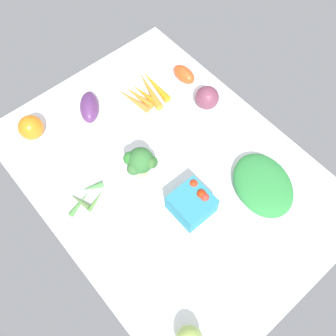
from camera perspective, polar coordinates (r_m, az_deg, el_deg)
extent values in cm
cube|color=white|center=(121.36, 0.00, -0.68)|extent=(104.00, 76.00, 2.00)
cube|color=teal|center=(112.01, 3.50, -5.32)|extent=(10.90, 10.90, 6.93)
sphere|color=red|center=(111.47, 3.79, -2.36)|extent=(2.60, 2.60, 2.60)
sphere|color=red|center=(109.91, 4.89, -3.89)|extent=(2.76, 2.76, 2.76)
sphere|color=red|center=(110.18, 4.72, -4.04)|extent=(2.73, 2.73, 2.73)
sphere|color=red|center=(109.77, 5.48, -4.27)|extent=(2.63, 2.63, 2.63)
sphere|color=brown|center=(132.23, 5.78, 10.26)|extent=(7.98, 7.98, 7.98)
ellipsoid|color=#DB4D1E|center=(140.41, 2.39, 13.62)|extent=(9.33, 5.26, 5.10)
ellipsoid|color=#562C63|center=(132.85, -11.51, 8.78)|extent=(13.63, 11.97, 6.22)
cone|color=#568C41|center=(117.32, -10.52, -4.65)|extent=(4.19, 7.78, 1.38)
cone|color=#4E8F42|center=(117.66, -12.89, -5.13)|extent=(4.44, 8.91, 1.70)
cone|color=#458441|center=(119.06, -11.09, -2.80)|extent=(4.20, 6.77, 1.92)
cone|color=#55793F|center=(118.11, -12.97, -4.70)|extent=(7.93, 3.59, 1.67)
cone|color=orange|center=(138.47, -1.87, 12.03)|extent=(15.31, 4.16, 2.76)
cone|color=orange|center=(137.50, -2.76, 11.50)|extent=(17.79, 7.34, 2.71)
cone|color=orange|center=(136.84, -3.64, 10.89)|extent=(12.15, 3.26, 2.04)
cone|color=orange|center=(135.94, -4.42, 10.47)|extent=(13.30, 4.35, 2.38)
cone|color=orange|center=(135.18, -5.23, 9.99)|extent=(14.31, 4.94, 2.41)
cylinder|color=#A9C97C|center=(118.30, -3.88, -0.17)|extent=(3.55, 3.55, 4.87)
sphere|color=#326B32|center=(113.62, -4.04, 1.13)|extent=(7.85, 7.85, 7.85)
sphere|color=#2D712B|center=(113.67, -5.62, 1.41)|extent=(4.07, 4.07, 4.07)
sphere|color=#2D682B|center=(113.44, -2.47, 0.88)|extent=(3.93, 3.93, 3.93)
sphere|color=#376935|center=(113.24, -5.10, -0.09)|extent=(4.04, 4.04, 4.04)
sphere|color=#376730|center=(112.20, -2.63, 0.73)|extent=(3.39, 3.39, 3.39)
sphere|color=orange|center=(131.74, -19.54, 5.64)|extent=(8.04, 8.04, 8.04)
ellipsoid|color=#2E863D|center=(118.91, 13.82, -2.38)|extent=(26.68, 24.02, 5.09)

